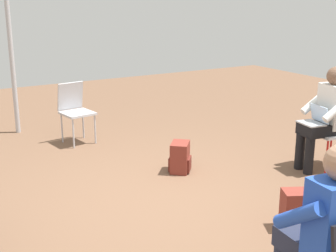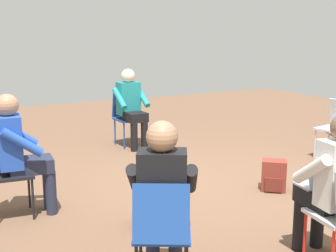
{
  "view_description": "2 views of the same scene",
  "coord_description": "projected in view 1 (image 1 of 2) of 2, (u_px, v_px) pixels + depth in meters",
  "views": [
    {
      "loc": [
        3.75,
        -2.18,
        2.05
      ],
      "look_at": [
        -0.13,
        0.06,
        0.78
      ],
      "focal_mm": 50.0,
      "sensor_mm": 36.0,
      "label": 1
    },
    {
      "loc": [
        2.85,
        4.55,
        1.84
      ],
      "look_at": [
        0.35,
        -0.06,
        0.76
      ],
      "focal_mm": 50.0,
      "sensor_mm": 36.0,
      "label": 2
    }
  ],
  "objects": [
    {
      "name": "chair_north",
      "position": [
        336.0,
        128.0,
        5.61
      ],
      "size": [
        0.46,
        0.49,
        0.85
      ],
      "rotation": [
        0.0,
        0.0,
        2.98
      ],
      "color": "#B7B7BC",
      "rests_on": "ground"
    },
    {
      "name": "person_with_laptop",
      "position": [
        326.0,
        113.0,
        5.5
      ],
      "size": [
        0.55,
        0.56,
        1.24
      ],
      "rotation": [
        0.0,
        0.0,
        2.98
      ],
      "color": "black",
      "rests_on": "ground"
    },
    {
      "name": "chair_west",
      "position": [
        75.0,
        108.0,
        6.58
      ],
      "size": [
        0.49,
        0.46,
        0.85
      ],
      "rotation": [
        0.0,
        0.0,
        -1.42
      ],
      "color": "#B7B7BC",
      "rests_on": "ground"
    },
    {
      "name": "tent_pole_near",
      "position": [
        11.0,
        48.0,
        6.82
      ],
      "size": [
        0.07,
        0.07,
        2.56
      ],
      "primitive_type": "cylinder",
      "color": "#B2B2B7",
      "rests_on": "ground"
    },
    {
      "name": "ground_plane",
      "position": [
        169.0,
        204.0,
        4.73
      ],
      "size": [
        14.0,
        14.0,
        0.0
      ],
      "primitive_type": "plane",
      "color": "brown"
    },
    {
      "name": "backpack_near_laptop_user",
      "position": [
        297.0,
        212.0,
        4.2
      ],
      "size": [
        0.31,
        0.34,
        0.36
      ],
      "rotation": [
        0.0,
        0.0,
        1.11
      ],
      "color": "maroon",
      "rests_on": "ground"
    },
    {
      "name": "person_in_blue",
      "position": [
        325.0,
        225.0,
        2.83
      ],
      "size": [
        0.55,
        0.53,
        1.24
      ],
      "rotation": [
        0.0,
        0.0,
        1.47
      ],
      "color": "#23283D",
      "rests_on": "ground"
    },
    {
      "name": "backpack_by_empty_chair",
      "position": [
        180.0,
        159.0,
        5.55
      ],
      "size": [
        0.34,
        0.33,
        0.36
      ],
      "rotation": [
        0.0,
        0.0,
        2.43
      ],
      "color": "maroon",
      "rests_on": "ground"
    }
  ]
}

